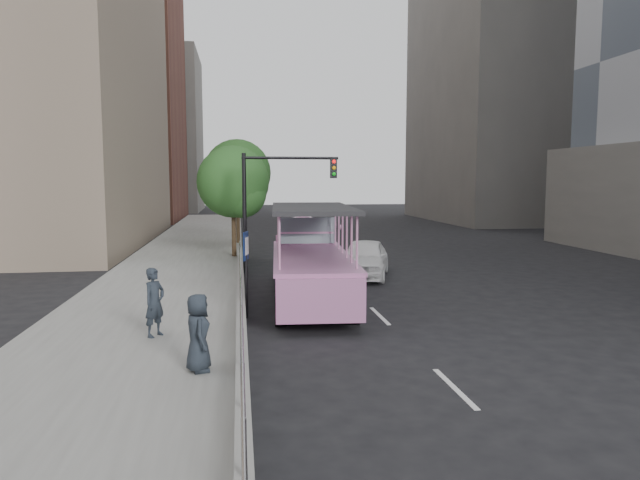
# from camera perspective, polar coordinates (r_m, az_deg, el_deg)

# --- Properties ---
(ground) EXTENTS (160.00, 160.00, 0.00)m
(ground) POSITION_cam_1_polar(r_m,az_deg,el_deg) (13.35, 6.00, -11.73)
(ground) COLOR black
(sidewalk) EXTENTS (5.50, 80.00, 0.30)m
(sidewalk) POSITION_cam_1_polar(r_m,az_deg,el_deg) (22.81, -14.60, -4.03)
(sidewalk) COLOR #989893
(sidewalk) RESTS_ON ground
(kerb_wall) EXTENTS (0.24, 30.00, 0.36)m
(kerb_wall) POSITION_cam_1_polar(r_m,az_deg,el_deg) (14.76, -7.88, -8.07)
(kerb_wall) COLOR #999994
(kerb_wall) RESTS_ON sidewalk
(guardrail) EXTENTS (0.07, 22.00, 0.71)m
(guardrail) POSITION_cam_1_polar(r_m,az_deg,el_deg) (14.62, -7.92, -5.55)
(guardrail) COLOR #A4A5A9
(guardrail) RESTS_ON kerb_wall
(duck_boat) EXTENTS (2.95, 9.84, 3.23)m
(duck_boat) POSITION_cam_1_polar(r_m,az_deg,el_deg) (19.60, -1.07, -2.36)
(duck_boat) COLOR black
(duck_boat) RESTS_ON ground
(car) EXTENTS (3.14, 4.95, 1.57)m
(car) POSITION_cam_1_polar(r_m,az_deg,el_deg) (23.99, 4.48, -1.82)
(car) COLOR white
(car) RESTS_ON ground
(pedestrian_near) EXTENTS (0.68, 0.73, 1.67)m
(pedestrian_near) POSITION_cam_1_polar(r_m,az_deg,el_deg) (14.34, -16.21, -5.99)
(pedestrian_near) COLOR #222931
(pedestrian_near) RESTS_ON sidewalk
(pedestrian_far) EXTENTS (0.63, 0.84, 1.55)m
(pedestrian_far) POSITION_cam_1_polar(r_m,az_deg,el_deg) (11.59, -12.10, -9.05)
(pedestrian_far) COLOR #222931
(pedestrian_far) RESTS_ON sidewalk
(parking_sign) EXTENTS (0.16, 0.57, 2.56)m
(parking_sign) POSITION_cam_1_polar(r_m,az_deg,el_deg) (16.81, -7.39, -2.34)
(parking_sign) COLOR black
(parking_sign) RESTS_ON ground
(traffic_signal) EXTENTS (4.20, 0.32, 5.20)m
(traffic_signal) POSITION_cam_1_polar(r_m,az_deg,el_deg) (24.86, -4.82, 4.73)
(traffic_signal) COLOR black
(traffic_signal) RESTS_ON ground
(street_tree_near) EXTENTS (3.52, 3.52, 5.72)m
(street_tree_near) POSITION_cam_1_polar(r_m,az_deg,el_deg) (28.25, -8.48, 5.49)
(street_tree_near) COLOR #3B291A
(street_tree_near) RESTS_ON ground
(street_tree_far) EXTENTS (3.97, 3.97, 6.45)m
(street_tree_far) POSITION_cam_1_polar(r_m,az_deg,el_deg) (34.25, -8.10, 6.41)
(street_tree_far) COLOR #3B291A
(street_tree_far) RESTS_ON ground
(midrise_brick) EXTENTS (18.00, 16.00, 26.00)m
(midrise_brick) POSITION_cam_1_polar(r_m,az_deg,el_deg) (62.76, -22.40, 13.80)
(midrise_brick) COLOR brown
(midrise_brick) RESTS_ON ground
(midrise_stone_a) EXTENTS (20.00, 20.00, 32.00)m
(midrise_stone_a) POSITION_cam_1_polar(r_m,az_deg,el_deg) (62.78, 20.62, 16.65)
(midrise_stone_a) COLOR slate
(midrise_stone_a) RESTS_ON ground
(midrise_stone_b) EXTENTS (16.00, 14.00, 20.00)m
(midrise_stone_b) POSITION_cam_1_polar(r_m,az_deg,el_deg) (77.62, -17.91, 10.16)
(midrise_stone_b) COLOR slate
(midrise_stone_b) RESTS_ON ground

